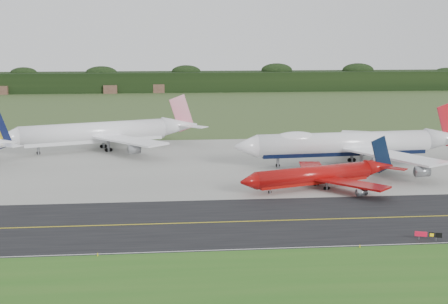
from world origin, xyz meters
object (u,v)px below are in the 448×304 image
(jet_ba_747, at_px, (352,144))
(jet_star_tail, at_px, (105,133))
(jet_red_737, at_px, (321,175))
(taxiway_sign, at_px, (428,235))

(jet_ba_747, bearing_deg, jet_star_tail, 157.33)
(jet_ba_747, distance_m, jet_star_tail, 74.64)
(jet_ba_747, height_order, jet_red_737, jet_ba_747)
(jet_red_737, bearing_deg, jet_ba_747, 59.45)
(jet_star_tail, distance_m, taxiway_sign, 111.96)
(taxiway_sign, bearing_deg, jet_red_737, 103.06)
(jet_red_737, relative_size, jet_star_tail, 0.67)
(jet_red_737, relative_size, taxiway_sign, 9.29)
(jet_ba_747, distance_m, taxiway_sign, 63.94)
(jet_ba_747, bearing_deg, jet_red_737, -120.55)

